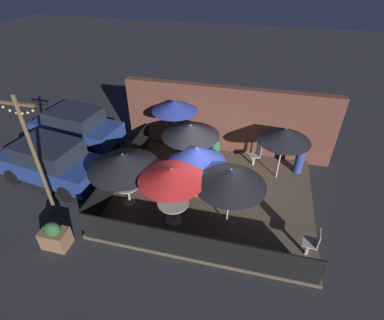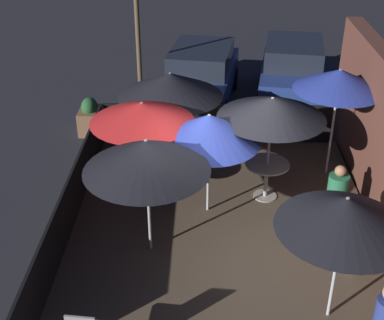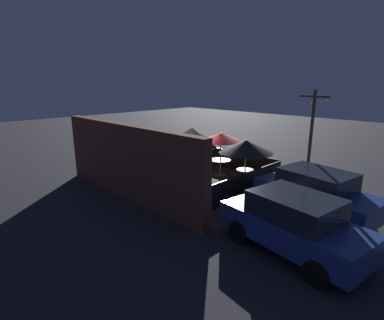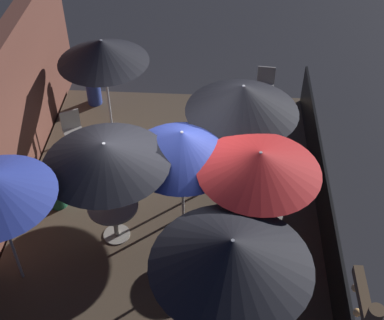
% 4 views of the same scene
% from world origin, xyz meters
% --- Properties ---
extents(ground_plane, '(60.00, 60.00, 0.00)m').
position_xyz_m(ground_plane, '(0.00, 0.00, 0.00)').
color(ground_plane, '#26262B').
extents(patio_deck, '(6.91, 5.66, 0.12)m').
position_xyz_m(patio_deck, '(0.00, 0.00, 0.06)').
color(patio_deck, brown).
rests_on(patio_deck, ground_plane).
extents(building_wall, '(8.51, 0.36, 2.93)m').
position_xyz_m(building_wall, '(0.00, 3.06, 1.46)').
color(building_wall, brown).
rests_on(building_wall, ground_plane).
extents(fence_front, '(6.71, 0.05, 0.95)m').
position_xyz_m(fence_front, '(0.00, -2.79, 0.59)').
color(fence_front, black).
rests_on(fence_front, patio_deck).
extents(fence_side_left, '(0.05, 5.46, 0.95)m').
position_xyz_m(fence_side_left, '(-3.41, 0.00, 0.59)').
color(fence_side_left, black).
rests_on(fence_side_left, patio_deck).
extents(patio_umbrella_0, '(1.99, 1.99, 2.06)m').
position_xyz_m(patio_umbrella_0, '(-0.95, -1.51, 1.98)').
color(patio_umbrella_0, '#B2B2B7').
rests_on(patio_umbrella_0, patio_deck).
extents(patio_umbrella_1, '(2.05, 2.05, 2.16)m').
position_xyz_m(patio_umbrella_1, '(-1.00, 0.90, 2.08)').
color(patio_umbrella_1, '#B2B2B7').
rests_on(patio_umbrella_1, patio_deck).
extents(patio_umbrella_2, '(2.30, 2.30, 2.00)m').
position_xyz_m(patio_umbrella_2, '(-2.66, -1.09, 1.86)').
color(patio_umbrella_2, '#B2B2B7').
rests_on(patio_umbrella_2, patio_deck).
extents(patio_umbrella_3, '(1.89, 1.89, 2.04)m').
position_xyz_m(patio_umbrella_3, '(-0.50, -0.26, 1.89)').
color(patio_umbrella_3, '#B2B2B7').
rests_on(patio_umbrella_3, patio_deck).
extents(patio_umbrella_4, '(1.89, 1.89, 2.12)m').
position_xyz_m(patio_umbrella_4, '(2.20, 1.56, 1.99)').
color(patio_umbrella_4, '#B2B2B7').
rests_on(patio_umbrella_4, patio_deck).
extents(patio_umbrella_5, '(1.82, 1.82, 2.36)m').
position_xyz_m(patio_umbrella_5, '(-1.99, 2.33, 2.26)').
color(patio_umbrella_5, '#B2B2B7').
rests_on(patio_umbrella_5, patio_deck).
extents(patio_umbrella_6, '(2.08, 2.08, 2.15)m').
position_xyz_m(patio_umbrella_6, '(0.71, -1.26, 2.00)').
color(patio_umbrella_6, '#B2B2B7').
rests_on(patio_umbrella_6, patio_deck).
extents(dining_table_0, '(0.98, 0.98, 0.76)m').
position_xyz_m(dining_table_0, '(-0.95, -1.51, 0.73)').
color(dining_table_0, '#9E998E').
rests_on(dining_table_0, patio_deck).
extents(dining_table_1, '(0.87, 0.87, 0.77)m').
position_xyz_m(dining_table_1, '(-1.00, 0.90, 0.73)').
color(dining_table_1, '#9E998E').
rests_on(dining_table_1, patio_deck).
extents(dining_table_2, '(0.74, 0.74, 0.73)m').
position_xyz_m(dining_table_2, '(-2.66, -1.09, 0.68)').
color(dining_table_2, '#9E998E').
rests_on(dining_table_2, patio_deck).
extents(patio_chair_0, '(0.43, 0.43, 0.96)m').
position_xyz_m(patio_chair_0, '(3.15, -1.88, 0.65)').
color(patio_chair_0, gray).
rests_on(patio_chair_0, patio_deck).
extents(patio_chair_1, '(0.54, 0.54, 0.90)m').
position_xyz_m(patio_chair_1, '(1.33, 2.17, 0.61)').
color(patio_chair_1, gray).
rests_on(patio_chair_1, patio_deck).
extents(patron_0, '(0.49, 0.49, 1.14)m').
position_xyz_m(patron_0, '(-0.30, 2.14, 0.62)').
color(patron_0, '#236642').
rests_on(patron_0, patio_deck).
extents(patron_1, '(0.45, 0.45, 1.31)m').
position_xyz_m(patron_1, '(2.98, 2.08, 0.73)').
color(patron_1, navy).
rests_on(patron_1, patio_deck).
extents(planter_box, '(0.77, 0.54, 0.92)m').
position_xyz_m(planter_box, '(-4.05, -3.22, 0.41)').
color(planter_box, brown).
rests_on(planter_box, ground_plane).
extents(light_post, '(1.10, 0.12, 4.20)m').
position_xyz_m(light_post, '(-4.95, -2.03, 2.33)').
color(light_post, brown).
rests_on(light_post, ground_plane).
extents(parked_car_0, '(4.21, 2.27, 1.62)m').
position_xyz_m(parked_car_0, '(-5.97, -0.46, 0.84)').
color(parked_car_0, navy).
rests_on(parked_car_0, ground_plane).
extents(parked_car_1, '(4.10, 2.23, 1.62)m').
position_xyz_m(parked_car_1, '(-6.51, 2.14, 0.84)').
color(parked_car_1, navy).
rests_on(parked_car_1, ground_plane).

